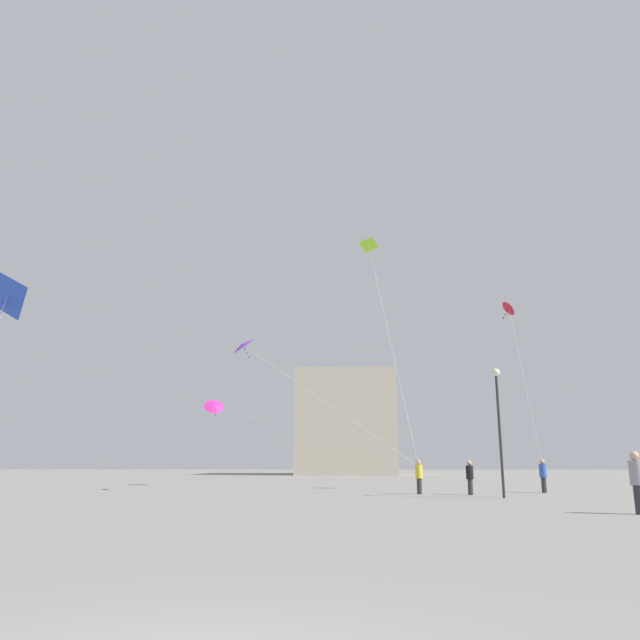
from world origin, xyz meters
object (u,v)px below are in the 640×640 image
kite_lime_delta (370,251)px  kite_violet_diamond (243,346)px  person_in_black (470,476)px  kite_cobalt_delta (8,297)px  person_in_blue (543,474)px  building_left_hall (345,424)px  kite_crimson_diamond (509,310)px  person_in_grey (637,479)px  person_in_yellow (419,475)px  lamppost_east (498,411)px  kite_magenta_diamond (215,406)px

kite_lime_delta → kite_violet_diamond: bearing=-154.8°
person_in_black → kite_cobalt_delta: 21.54m
person_in_black → kite_lime_delta: kite_lime_delta is taller
person_in_blue → building_left_hall: 53.41m
kite_violet_diamond → kite_crimson_diamond: (14.94, 2.16, 2.31)m
person_in_grey → kite_cobalt_delta: bearing=-88.4°
person_in_yellow → lamppost_east: lamppost_east is taller
person_in_blue → kite_crimson_diamond: kite_crimson_diamond is taller
person_in_grey → lamppost_east: (-2.04, 8.43, 2.70)m
kite_violet_diamond → kite_cobalt_delta: bearing=-99.2°
kite_magenta_diamond → kite_violet_diamond: kite_violet_diamond is taller
person_in_grey → kite_cobalt_delta: size_ratio=0.37×
kite_cobalt_delta → building_left_hall: (6.91, 69.70, 1.03)m
person_in_grey → kite_cobalt_delta: kite_cobalt_delta is taller
kite_cobalt_delta → person_in_blue: bearing=44.2°
person_in_black → kite_violet_diamond: bearing=101.9°
kite_magenta_diamond → building_left_hall: size_ratio=0.89×
kite_lime_delta → building_left_hall: 49.45m
kite_violet_diamond → lamppost_east: (12.42, -4.87, -4.03)m
kite_magenta_diamond → person_in_blue: bearing=-23.8°
lamppost_east → person_in_grey: bearing=-76.4°
kite_lime_delta → person_in_yellow: bearing=-67.0°
person_in_blue → kite_lime_delta: kite_lime_delta is taller
kite_cobalt_delta → kite_crimson_diamond: 26.92m
person_in_yellow → building_left_hall: 54.24m
kite_magenta_diamond → person_in_yellow: bearing=-39.0°
person_in_grey → person_in_blue: 13.63m
person_in_grey → kite_crimson_diamond: size_ratio=0.19×
kite_crimson_diamond → lamppost_east: kite_crimson_diamond is taller
kite_magenta_diamond → building_left_hall: 44.11m
person_in_blue → person_in_yellow: 6.70m
person_in_blue → lamppost_east: (-3.15, -5.15, 2.78)m
person_in_blue → kite_crimson_diamond: 9.33m
person_in_grey → person_in_blue: size_ratio=1.08×
person_in_blue → lamppost_east: bearing=-41.0°
kite_cobalt_delta → building_left_hall: size_ratio=0.32×
kite_cobalt_delta → kite_lime_delta: bearing=64.7°
kite_cobalt_delta → kite_magenta_diamond: bearing=91.5°
person_in_black → kite_violet_diamond: size_ratio=0.16×
person_in_blue → person_in_yellow: bearing=-83.5°
kite_violet_diamond → person_in_black: bearing=-10.9°
person_in_blue → person_in_yellow: size_ratio=1.03×
person_in_grey → lamppost_east: 9.08m
person_in_grey → lamppost_east: size_ratio=0.32×
kite_cobalt_delta → kite_magenta_diamond: kite_cobalt_delta is taller
person_in_blue → kite_cobalt_delta: kite_cobalt_delta is taller
person_in_blue → kite_violet_diamond: 16.99m
person_in_grey → kite_crimson_diamond: 17.91m
person_in_grey → building_left_hall: building_left_hall is taller
person_in_yellow → kite_crimson_diamond: size_ratio=0.18×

